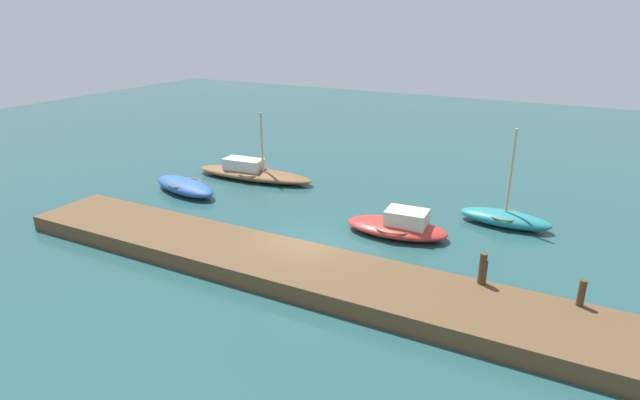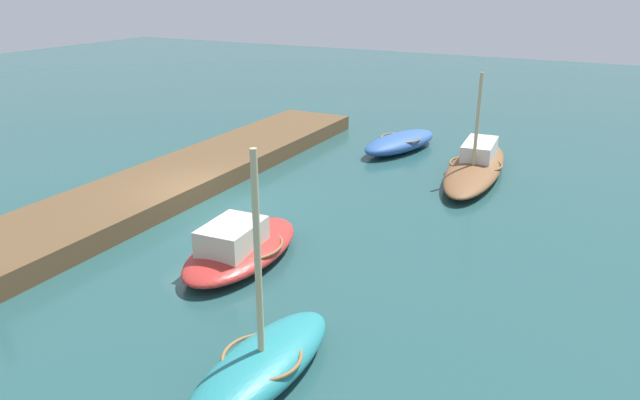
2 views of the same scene
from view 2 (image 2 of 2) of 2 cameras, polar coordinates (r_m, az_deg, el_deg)
The scene contains 6 objects.
ground_plane at distance 19.26m, azimuth -10.67°, elevation -0.65°, with size 84.00×84.00×0.00m, color #234C4C.
dock_platform at distance 20.44m, azimuth -15.28°, elevation 1.14°, with size 22.84×3.29×0.62m, color brown.
motorboat_red at distance 15.37m, azimuth -7.65°, elevation -4.43°, with size 4.46×2.34×1.16m.
rowboat_teal at distance 11.12m, azimuth -5.55°, elevation -15.25°, with size 3.98×1.55×4.35m.
rowboat_blue at distance 25.25m, azimuth 7.68°, elevation 5.50°, with size 4.67×2.63×0.72m.
sailboat_brown at distance 22.66m, azimuth 14.67°, elevation 3.30°, with size 7.27×2.42×3.83m.
Camera 2 is at (13.98, 11.34, 6.87)m, focal length 33.52 mm.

